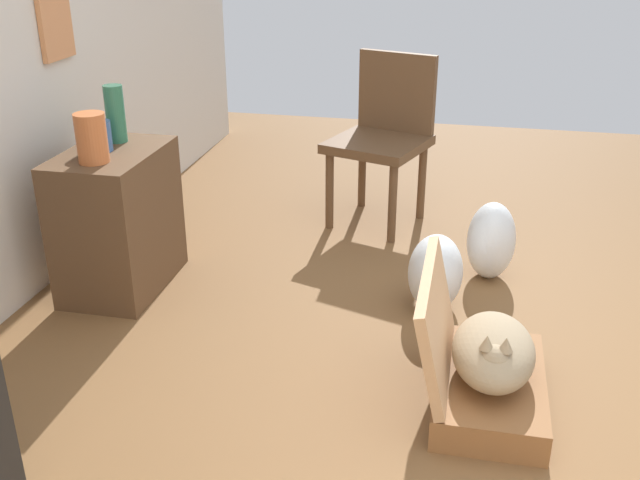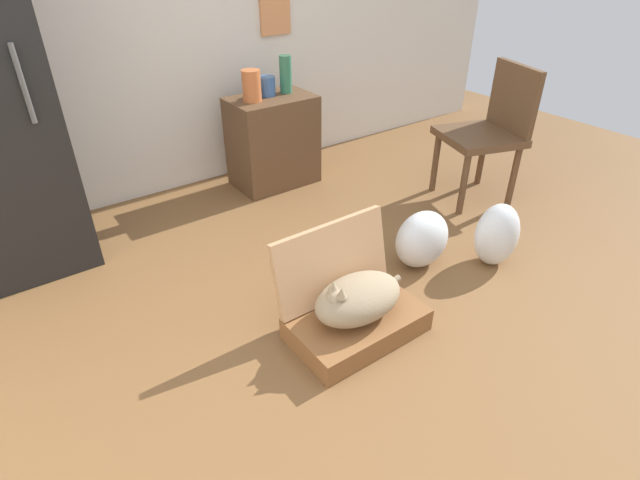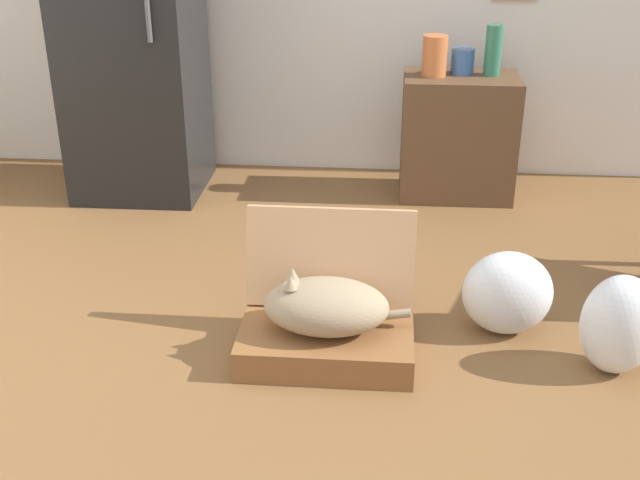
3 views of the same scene
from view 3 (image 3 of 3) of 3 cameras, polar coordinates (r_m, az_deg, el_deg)
name	(u,v)px [view 3 (image 3 of 3)]	position (r m, az deg, el deg)	size (l,w,h in m)	color
ground_plane	(292,388)	(2.74, -2.03, -10.59)	(7.68, 7.68, 0.00)	brown
suitcase_base	(326,344)	(2.87, 0.44, -7.44)	(0.62, 0.37, 0.12)	brown
suitcase_lid	(331,258)	(2.92, 0.76, -1.30)	(0.62, 0.37, 0.04)	tan
cat	(325,306)	(2.79, 0.34, -4.73)	(0.52, 0.28, 0.23)	#998466
plastic_bag_white	(507,293)	(3.05, 13.28, -3.72)	(0.33, 0.23, 0.33)	silver
plastic_bag_clear	(619,325)	(2.92, 20.64, -5.70)	(0.26, 0.22, 0.37)	silver
refrigerator	(130,12)	(4.27, -13.48, 15.60)	(0.65, 0.67, 1.89)	black
side_table	(458,136)	(4.27, 9.84, 7.32)	(0.59, 0.38, 0.64)	brown
vase_tall	(435,56)	(4.15, 8.22, 12.94)	(0.13, 0.13, 0.20)	#CC6B38
vase_short	(493,50)	(4.21, 12.31, 13.14)	(0.08, 0.08, 0.25)	#2D7051
vase_round	(463,61)	(4.22, 10.19, 12.50)	(0.12, 0.12, 0.13)	#38609E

